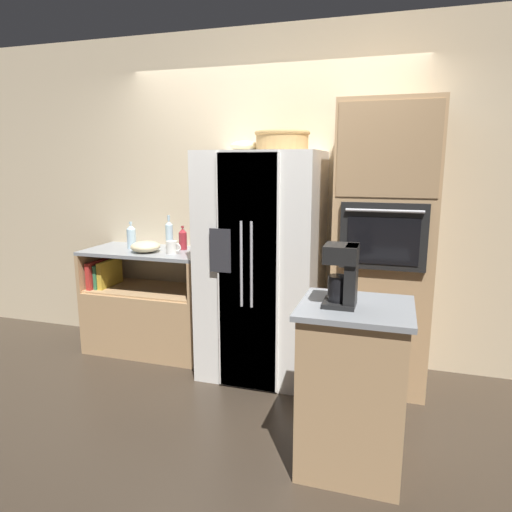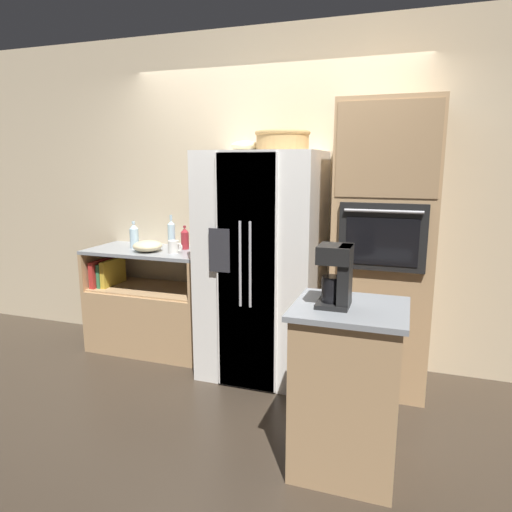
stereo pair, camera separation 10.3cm
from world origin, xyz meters
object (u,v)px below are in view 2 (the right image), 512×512
at_px(mug, 174,247).
at_px(bottle_wide, 134,236).
at_px(wall_oven, 384,249).
at_px(bottle_tall, 185,238).
at_px(refrigerator, 263,265).
at_px(fruit_bowl, 246,146).
at_px(bottle_short, 172,234).
at_px(coffee_maker, 338,273).
at_px(wicker_basket, 283,140).
at_px(mixing_bowl, 148,246).

bearing_deg(mug, bottle_wide, 167.03).
distance_m(wall_oven, bottle_tall, 1.73).
height_order(refrigerator, fruit_bowl, fruit_bowl).
distance_m(bottle_short, mug, 0.22).
distance_m(fruit_bowl, bottle_wide, 1.35).
relative_size(wall_oven, mug, 15.87).
height_order(bottle_wide, coffee_maker, coffee_maker).
relative_size(refrigerator, bottle_wide, 7.33).
bearing_deg(bottle_wide, wicker_basket, -2.89).
distance_m(bottle_tall, mug, 0.20).
bearing_deg(bottle_short, coffee_maker, -36.72).
height_order(wall_oven, bottle_tall, wall_oven).
xyz_separation_m(wall_oven, coffee_maker, (-0.17, -1.14, 0.06)).
xyz_separation_m(bottle_short, mug, (0.11, -0.17, -0.08)).
height_order(fruit_bowl, bottle_short, fruit_bowl).
bearing_deg(coffee_maker, wicker_basket, 118.99).
height_order(wall_oven, mug, wall_oven).
xyz_separation_m(fruit_bowl, mug, (-0.63, -0.07, -0.84)).
distance_m(wicker_basket, bottle_tall, 1.27).
height_order(bottle_short, coffee_maker, coffee_maker).
xyz_separation_m(refrigerator, bottle_tall, (-0.80, 0.21, 0.14)).
relative_size(wall_oven, fruit_bowl, 9.13).
height_order(refrigerator, wicker_basket, wicker_basket).
xyz_separation_m(bottle_short, mixing_bowl, (-0.14, -0.18, -0.08)).
bearing_deg(mug, coffee_maker, -34.66).
bearing_deg(bottle_short, refrigerator, -11.31).
xyz_separation_m(wall_oven, wicker_basket, (-0.79, -0.03, 0.80)).
relative_size(refrigerator, fruit_bowl, 7.67).
bearing_deg(mixing_bowl, coffee_maker, -30.55).
bearing_deg(coffee_maker, bottle_tall, 140.63).
distance_m(bottle_wide, mug, 0.48).
bearing_deg(mug, bottle_short, 123.51).
bearing_deg(mixing_bowl, bottle_short, 51.76).
relative_size(fruit_bowl, bottle_tall, 1.10).
bearing_deg(refrigerator, bottle_tall, 165.14).
bearing_deg(bottle_wide, refrigerator, -5.43).
xyz_separation_m(bottle_tall, bottle_wide, (-0.47, -0.09, 0.01)).
bearing_deg(coffee_maker, fruit_bowl, 128.96).
bearing_deg(bottle_wide, fruit_bowl, -1.93).
height_order(mug, coffee_maker, coffee_maker).
relative_size(bottle_wide, mug, 1.82).
xyz_separation_m(refrigerator, wall_oven, (0.93, 0.08, 0.17)).
xyz_separation_m(wicker_basket, bottle_tall, (-0.94, 0.16, -0.83)).
xyz_separation_m(wall_oven, mixing_bowl, (-1.99, -0.07, -0.08)).
bearing_deg(bottle_wide, bottle_tall, 11.21).
relative_size(refrigerator, bottle_short, 5.84).
bearing_deg(mug, mixing_bowl, -177.93).
distance_m(mug, coffee_maker, 1.91).
relative_size(wicker_basket, mug, 3.15).
relative_size(refrigerator, coffee_maker, 5.43).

